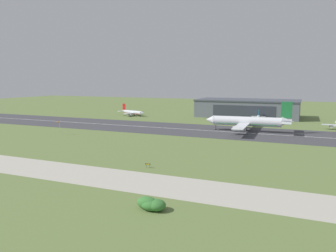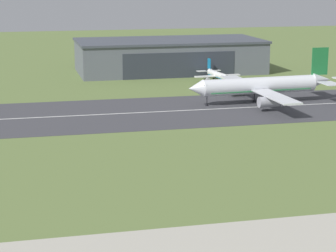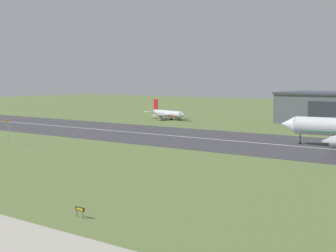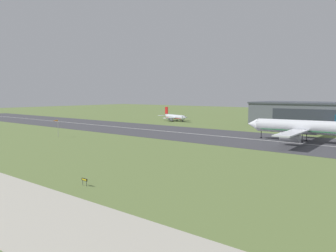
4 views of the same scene
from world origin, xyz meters
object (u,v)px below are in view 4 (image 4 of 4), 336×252
at_px(airplane_landing, 307,128).
at_px(runway_sign, 84,180).
at_px(airplane_parked_west, 333,126).
at_px(airplane_parked_centre, 175,117).
at_px(windsock_pole, 55,122).

relative_size(airplane_landing, runway_sign, 31.19).
height_order(airplane_parked_west, airplane_parked_centre, airplane_parked_centre).
distance_m(airplane_parked_west, runway_sign, 130.06).
relative_size(airplane_parked_centre, runway_sign, 14.94).
bearing_deg(airplane_parked_west, runway_sign, -97.18).
bearing_deg(runway_sign, airplane_landing, 79.25).
bearing_deg(airplane_parked_centre, windsock_pole, -84.66).
bearing_deg(airplane_landing, runway_sign, -100.75).
bearing_deg(runway_sign, airplane_parked_west, 82.82).
distance_m(airplane_landing, runway_sign, 87.35).
distance_m(airplane_parked_west, airplane_parked_centre, 92.97).
bearing_deg(airplane_landing, windsock_pole, -150.25).
xyz_separation_m(windsock_pole, runway_sign, (68.15, -37.46, -5.06)).
bearing_deg(airplane_parked_centre, airplane_landing, -24.96).
height_order(airplane_parked_centre, windsock_pole, airplane_parked_centre).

